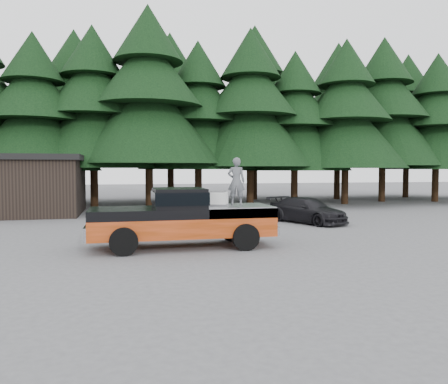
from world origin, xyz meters
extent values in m
plane|color=#515153|center=(0.00, 0.00, 0.00)|extent=(120.00, 120.00, 0.00)
cube|color=black|center=(-0.96, -0.28, 1.62)|extent=(1.66, 1.90, 0.59)
cube|color=silver|center=(0.31, -0.28, 1.54)|extent=(0.78, 0.72, 0.43)
imported|color=#515458|center=(1.00, -0.10, 2.13)|extent=(0.67, 0.53, 1.59)
imported|color=black|center=(5.74, 4.78, 0.60)|extent=(3.23, 4.43, 1.19)
cube|color=black|center=(-9.00, 12.00, 1.50)|extent=(8.00, 6.00, 3.00)
cube|color=black|center=(-9.00, 12.00, 3.15)|extent=(8.40, 6.40, 0.30)
camera|label=1|loc=(-2.75, -14.22, 2.54)|focal=35.00mm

